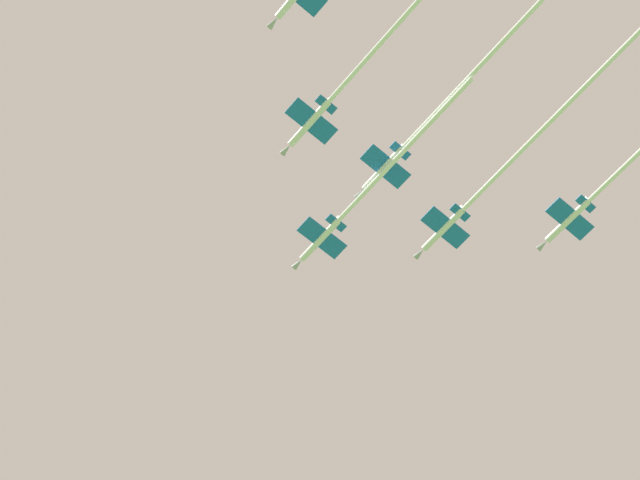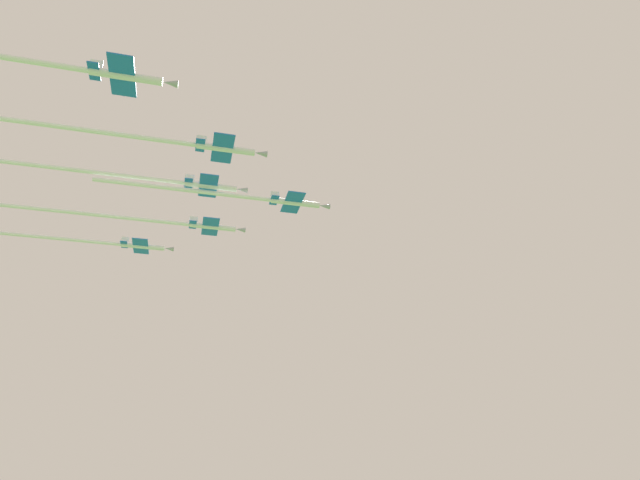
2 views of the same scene
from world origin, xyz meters
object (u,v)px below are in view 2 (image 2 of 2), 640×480
object	(u,v)px
jet_starboard_inner	(137,137)
jet_center_rear	(3,57)
jet_port_outer	(139,177)
jet_starboard_outer	(88,241)
jet_port_inner	(154,221)
jet_lead	(243,197)

from	to	relation	value
jet_starboard_inner	jet_center_rear	size ratio (longest dim) A/B	0.95
jet_starboard_inner	jet_port_outer	distance (m)	14.40
jet_starboard_inner	jet_starboard_outer	distance (m)	44.78
jet_port_inner	jet_starboard_outer	size ratio (longest dim) A/B	1.01
jet_port_inner	jet_port_outer	xyz separation A→B (m)	(12.74, -7.04, 1.35)
jet_starboard_outer	jet_center_rear	bearing A→B (deg)	-3.38
jet_port_inner	jet_starboard_outer	bearing A→B (deg)	-135.39
jet_port_inner	jet_starboard_inner	distance (m)	28.78
jet_lead	jet_starboard_outer	world-z (taller)	jet_starboard_outer
jet_starboard_inner	jet_port_inner	bearing A→B (deg)	176.18
jet_lead	jet_port_outer	distance (m)	18.77
jet_lead	jet_port_inner	size ratio (longest dim) A/B	0.90
jet_lead	jet_starboard_inner	bearing A→B (deg)	-51.77
jet_port_inner	jet_port_outer	size ratio (longest dim) A/B	0.95
jet_starboard_inner	jet_center_rear	xyz separation A→B (m)	(8.36, -19.51, -0.26)
jet_starboard_inner	jet_port_outer	xyz separation A→B (m)	(-13.71, 4.29, 0.98)
jet_port_outer	jet_starboard_outer	bearing A→B (deg)	-157.75
jet_port_outer	jet_center_rear	world-z (taller)	jet_port_outer
jet_center_rear	jet_starboard_inner	bearing A→B (deg)	132.56
jet_starboard_inner	jet_port_outer	world-z (taller)	jet_port_outer
jet_port_inner	jet_starboard_inner	size ratio (longest dim) A/B	0.91
jet_port_inner	jet_center_rear	world-z (taller)	jet_center_rear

